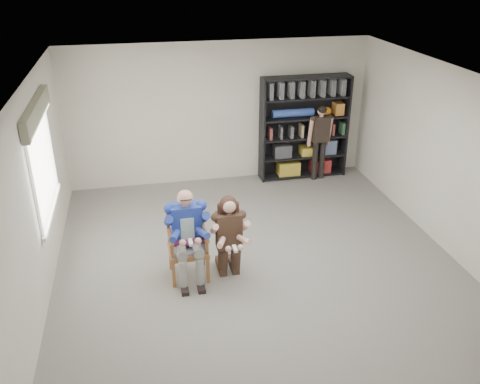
{
  "coord_description": "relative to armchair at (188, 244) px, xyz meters",
  "views": [
    {
      "loc": [
        -1.62,
        -6.09,
        4.32
      ],
      "look_at": [
        -0.2,
        0.6,
        1.05
      ],
      "focal_mm": 38.0,
      "sensor_mm": 36.0,
      "label": 1
    }
  ],
  "objects": [
    {
      "name": "room_shell",
      "position": [
        1.06,
        -0.13,
        0.87
      ],
      "size": [
        6.0,
        7.0,
        2.8
      ],
      "primitive_type": null,
      "color": "silver",
      "rests_on": "ground"
    },
    {
      "name": "armchair",
      "position": [
        0.0,
        0.0,
        0.0
      ],
      "size": [
        0.62,
        0.6,
        1.06
      ],
      "primitive_type": null,
      "rotation": [
        0.0,
        0.0,
        0.01
      ],
      "color": "brown",
      "rests_on": "floor"
    },
    {
      "name": "kneeling_woman",
      "position": [
        0.58,
        -0.12,
        0.1
      ],
      "size": [
        0.54,
        0.85,
        1.26
      ],
      "primitive_type": null,
      "rotation": [
        0.0,
        0.0,
        0.01
      ],
      "color": "#321F19",
      "rests_on": "floor"
    },
    {
      "name": "window_left",
      "position": [
        -1.89,
        0.87,
        1.1
      ],
      "size": [
        0.16,
        2.0,
        1.75
      ],
      "primitive_type": null,
      "color": "white",
      "rests_on": "room_shell"
    },
    {
      "name": "standing_man",
      "position": [
        3.04,
        2.95,
        0.26
      ],
      "size": [
        0.51,
        0.33,
        1.57
      ],
      "primitive_type": null,
      "rotation": [
        0.0,
        0.0,
        0.13
      ],
      "color": "black",
      "rests_on": "floor"
    },
    {
      "name": "floor",
      "position": [
        1.06,
        -0.13,
        -0.53
      ],
      "size": [
        6.0,
        7.0,
        0.01
      ],
      "primitive_type": "cube",
      "color": "slate",
      "rests_on": "ground"
    },
    {
      "name": "seated_man",
      "position": [
        0.0,
        0.0,
        0.16
      ],
      "size": [
        0.6,
        0.83,
        1.37
      ],
      "primitive_type": null,
      "rotation": [
        0.0,
        0.0,
        0.01
      ],
      "color": "navy",
      "rests_on": "floor"
    },
    {
      "name": "bookshelf",
      "position": [
        2.76,
        3.15,
        0.52
      ],
      "size": [
        1.8,
        0.38,
        2.1
      ],
      "primitive_type": null,
      "color": "black",
      "rests_on": "floor"
    }
  ]
}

